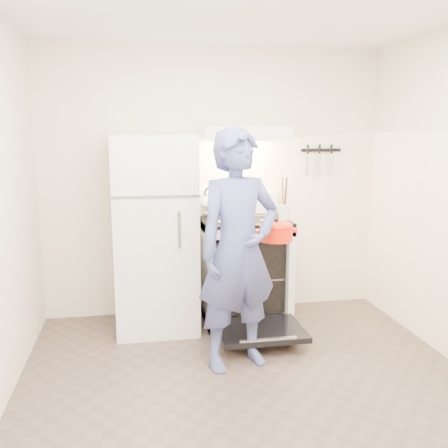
# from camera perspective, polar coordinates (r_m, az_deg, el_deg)

# --- Properties ---
(floor) EXTENTS (3.60, 3.60, 0.00)m
(floor) POSITION_cam_1_polar(r_m,az_deg,el_deg) (3.42, 4.06, -19.86)
(floor) COLOR brown
(floor) RESTS_ON ground
(back_wall) EXTENTS (3.20, 0.02, 2.50)m
(back_wall) POSITION_cam_1_polar(r_m,az_deg,el_deg) (4.74, -1.14, 4.74)
(back_wall) COLOR beige
(back_wall) RESTS_ON ground
(refrigerator) EXTENTS (0.70, 0.70, 1.70)m
(refrigerator) POSITION_cam_1_polar(r_m,az_deg,el_deg) (4.40, -7.87, -1.09)
(refrigerator) COLOR silver
(refrigerator) RESTS_ON floor
(stove_body) EXTENTS (0.76, 0.65, 0.92)m
(stove_body) POSITION_cam_1_polar(r_m,az_deg,el_deg) (4.62, 2.38, -5.42)
(stove_body) COLOR silver
(stove_body) RESTS_ON floor
(cooktop) EXTENTS (0.76, 0.65, 0.03)m
(cooktop) POSITION_cam_1_polar(r_m,az_deg,el_deg) (4.51, 2.42, 0.39)
(cooktop) COLOR black
(cooktop) RESTS_ON stove_body
(backsplash) EXTENTS (0.76, 0.07, 0.20)m
(backsplash) POSITION_cam_1_polar(r_m,az_deg,el_deg) (4.77, 1.68, 2.35)
(backsplash) COLOR silver
(backsplash) RESTS_ON cooktop
(oven_door) EXTENTS (0.70, 0.54, 0.04)m
(oven_door) POSITION_cam_1_polar(r_m,az_deg,el_deg) (4.18, 4.17, -12.05)
(oven_door) COLOR black
(oven_door) RESTS_ON floor
(oven_rack) EXTENTS (0.60, 0.52, 0.01)m
(oven_rack) POSITION_cam_1_polar(r_m,az_deg,el_deg) (4.62, 2.38, -5.66)
(oven_rack) COLOR slate
(oven_rack) RESTS_ON stove_body
(range_hood) EXTENTS (0.76, 0.50, 0.12)m
(range_hood) POSITION_cam_1_polar(r_m,az_deg,el_deg) (4.51, 2.29, 10.30)
(range_hood) COLOR silver
(range_hood) RESTS_ON back_wall
(knife_strip) EXTENTS (0.40, 0.02, 0.03)m
(knife_strip) POSITION_cam_1_polar(r_m,az_deg,el_deg) (4.98, 11.02, 8.29)
(knife_strip) COLOR black
(knife_strip) RESTS_ON back_wall
(pizza_stone) EXTENTS (0.33, 0.33, 0.02)m
(pizza_stone) POSITION_cam_1_polar(r_m,az_deg,el_deg) (4.57, 1.55, -5.66)
(pizza_stone) COLOR #896B4E
(pizza_stone) RESTS_ON oven_rack
(tea_kettle) EXTENTS (0.22, 0.18, 0.27)m
(tea_kettle) POSITION_cam_1_polar(r_m,az_deg,el_deg) (4.65, -1.55, 2.59)
(tea_kettle) COLOR #BABABF
(tea_kettle) RESTS_ON cooktop
(utensil_jar) EXTENTS (0.10, 0.10, 0.13)m
(utensil_jar) POSITION_cam_1_polar(r_m,az_deg,el_deg) (4.32, 6.91, 1.36)
(utensil_jar) COLOR silver
(utensil_jar) RESTS_ON cooktop
(person) EXTENTS (0.74, 0.59, 1.76)m
(person) POSITION_cam_1_polar(r_m,az_deg,el_deg) (3.61, 1.67, -3.07)
(person) COLOR #373F80
(person) RESTS_ON floor
(dutch_oven) EXTENTS (0.32, 0.25, 0.22)m
(dutch_oven) POSITION_cam_1_polar(r_m,az_deg,el_deg) (3.88, 5.96, -1.06)
(dutch_oven) COLOR red
(dutch_oven) RESTS_ON person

